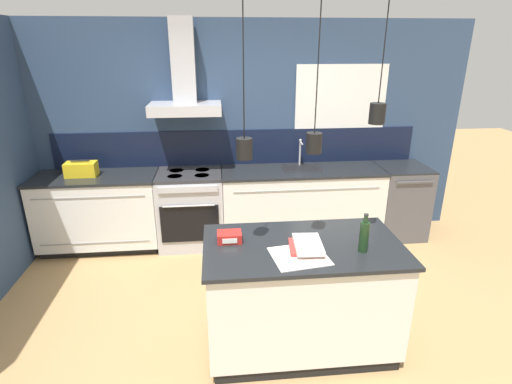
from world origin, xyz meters
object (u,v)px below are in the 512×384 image
yellow_toolbox (81,169)px  oven_range (191,209)px  dishwasher (399,201)px  bottle_on_island (364,236)px  red_supply_box (229,237)px  book_stack (307,246)px

yellow_toolbox → oven_range: bearing=-0.2°
dishwasher → oven_range: bearing=-179.9°
bottle_on_island → red_supply_box: (-0.96, 0.25, -0.08)m
oven_range → red_supply_box: 1.88m
book_stack → red_supply_box: size_ratio=1.75×
dishwasher → yellow_toolbox: yellow_toolbox is taller
red_supply_box → yellow_toolbox: yellow_toolbox is taller
dishwasher → red_supply_box: red_supply_box is taller
red_supply_box → bottle_on_island: bearing=-14.5°
book_stack → yellow_toolbox: bearing=137.9°
dishwasher → red_supply_box: bearing=-141.3°
dishwasher → yellow_toolbox: 3.85m
book_stack → bottle_on_island: bearing=-8.2°
oven_range → bottle_on_island: 2.50m
oven_range → red_supply_box: size_ratio=4.93×
red_supply_box → book_stack: bearing=-18.9°
book_stack → red_supply_box: 0.59m
oven_range → bottle_on_island: size_ratio=3.11×
oven_range → dishwasher: bearing=0.1°
dishwasher → book_stack: 2.61m
bottle_on_island → dishwasher: bearing=58.3°
red_supply_box → yellow_toolbox: size_ratio=0.54×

